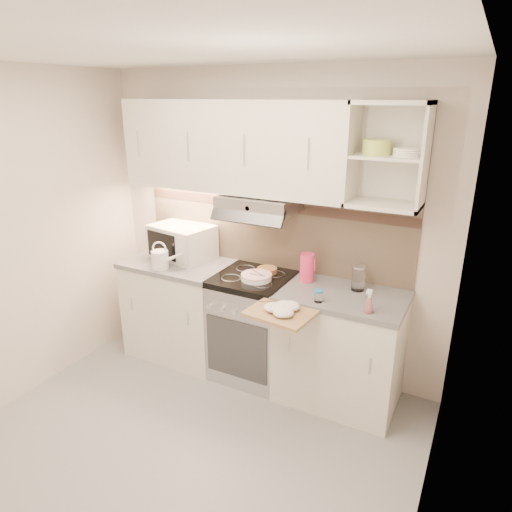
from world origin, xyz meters
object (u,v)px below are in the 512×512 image
Objects in this scene: electric_range at (254,326)px; watering_can at (161,259)px; pink_pitcher at (307,267)px; spray_bottle at (369,303)px; glass_jar at (358,278)px; plate_stack at (256,277)px; microwave at (182,241)px; cutting_board at (283,312)px.

electric_range is 3.30× the size of watering_can.
pink_pitcher is 1.25× the size of spray_bottle.
watering_can is 1.39× the size of glass_jar.
pink_pitcher reaches higher than plate_stack.
microwave is at bearing 168.63° from plate_stack.
microwave is 2.37× the size of plate_stack.
spray_bottle is 0.58m from cutting_board.
pink_pitcher reaches higher than cutting_board.
electric_range is at bearing -172.04° from glass_jar.
glass_jar is 0.66m from cutting_board.
plate_stack is at bearing 164.16° from spray_bottle.
pink_pitcher is 1.14× the size of glass_jar.
pink_pitcher is at bearing 100.24° from cutting_board.
electric_range is 5.03× the size of spray_bottle.
plate_stack is 0.95m from spray_bottle.
pink_pitcher is 0.40m from glass_jar.
watering_can is at bearing 176.23° from cutting_board.
glass_jar is (1.59, 0.31, 0.01)m from watering_can.
microwave is 2.14× the size of watering_can.
pink_pitcher is at bearing 9.46° from microwave.
watering_can is at bearing -78.40° from microwave.
microwave reaches higher than electric_range.
cutting_board is at bearing -29.12° from watering_can.
electric_range is at bearing 161.79° from spray_bottle.
glass_jar is at bearing 110.96° from spray_bottle.
watering_can is (-0.77, -0.20, 0.53)m from electric_range.
microwave reaches higher than pink_pitcher.
spray_bottle is at bearing -19.43° from watering_can.
plate_stack is 0.79m from glass_jar.
glass_jar is at bearing 9.89° from microwave.
electric_range is 3.67× the size of plate_stack.
watering_can is (0.01, -0.32, -0.06)m from microwave.
glass_jar is at bearing -16.66° from pink_pitcher.
glass_jar is (0.82, 0.11, 0.55)m from electric_range.
microwave reaches higher than plate_stack.
glass_jar is at bearing 62.03° from cutting_board.
cutting_board is (-0.37, -0.54, -0.13)m from glass_jar.
electric_range is at bearing 176.38° from pink_pitcher.
glass_jar reaches higher than cutting_board.
microwave is 0.32m from watering_can.
spray_bottle is (0.17, -0.33, -0.03)m from glass_jar.
spray_bottle is at bearing 27.24° from cutting_board.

